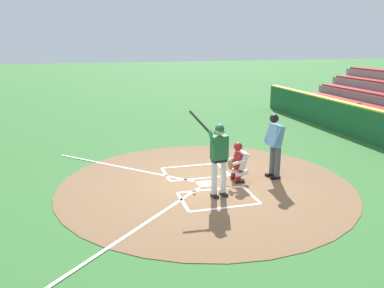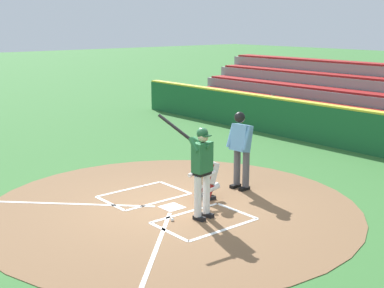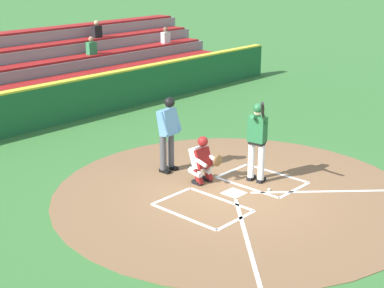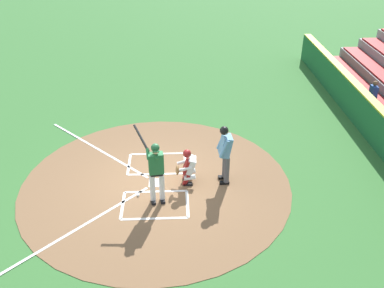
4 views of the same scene
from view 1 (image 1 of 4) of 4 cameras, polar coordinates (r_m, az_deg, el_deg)
ground_plane at (r=10.91m, az=1.94°, el=-5.83°), size 120.00×120.00×0.00m
dirt_circle at (r=10.91m, az=1.94°, el=-5.80°), size 8.00×8.00×0.01m
home_plate_and_chalk at (r=10.70m, az=-2.59°, el=-6.19°), size 7.93×4.91×0.01m
batter at (r=9.78m, az=3.87°, el=-1.54°), size 0.87×0.83×2.13m
catcher at (r=11.01m, az=6.69°, el=-2.49°), size 0.59×0.62×1.13m
plate_umpire at (r=11.33m, az=11.86°, el=0.36°), size 0.60×0.44×1.86m
baseball at (r=10.20m, az=0.36°, el=-7.13°), size 0.07×0.07×0.07m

